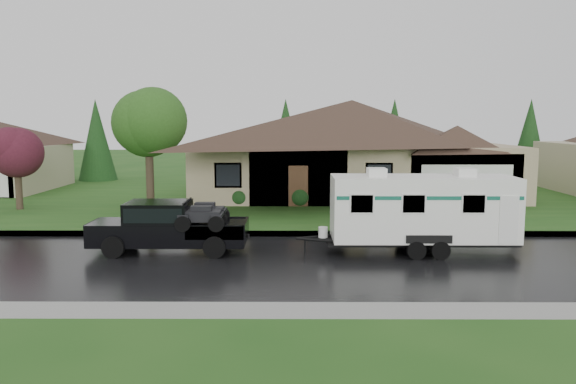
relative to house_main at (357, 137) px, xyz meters
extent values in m
plane|color=#214F18|center=(-2.29, -13.84, -3.59)|extent=(140.00, 140.00, 0.00)
cube|color=black|center=(-2.29, -15.84, -3.59)|extent=(140.00, 8.00, 0.01)
cube|color=gray|center=(-2.29, -11.59, -3.52)|extent=(140.00, 0.50, 0.15)
cube|color=#214F18|center=(-2.29, 1.16, -3.52)|extent=(140.00, 26.00, 0.15)
cube|color=tan|center=(-0.29, 0.16, -1.94)|extent=(18.00, 10.00, 3.00)
pyramid|color=#33241C|center=(-0.29, 0.16, 2.16)|extent=(19.44, 10.80, 2.60)
cube|color=tan|center=(5.11, -2.84, -2.09)|extent=(5.76, 4.00, 2.70)
cube|color=tan|center=(-21.29, 0.16, -2.18)|extent=(3.20, 4.00, 2.52)
cylinder|color=#382B1E|center=(-11.10, -5.00, -2.16)|extent=(0.40, 0.40, 2.57)
sphere|color=#346922|center=(-11.10, -5.00, 0.65)|extent=(3.54, 3.54, 3.54)
cylinder|color=#382B1E|center=(-17.43, -5.85, -2.53)|extent=(0.33, 0.33, 1.82)
sphere|color=#551A2A|center=(-17.43, -5.85, -0.54)|extent=(2.51, 2.51, 2.51)
sphere|color=#143814|center=(-6.59, -4.54, -2.94)|extent=(1.00, 1.00, 1.00)
sphere|color=#143814|center=(-3.44, -4.54, -2.94)|extent=(1.00, 1.00, 1.00)
sphere|color=#143814|center=(-0.29, -4.54, -2.94)|extent=(1.00, 1.00, 1.00)
sphere|color=#143814|center=(2.86, -4.54, -2.94)|extent=(1.00, 1.00, 1.00)
sphere|color=#143814|center=(6.01, -4.54, -2.94)|extent=(1.00, 1.00, 1.00)
cube|color=black|center=(-8.11, -14.43, -2.90)|extent=(5.29, 1.76, 0.76)
cube|color=black|center=(-10.05, -14.43, -2.67)|extent=(1.41, 1.72, 0.31)
cube|color=black|center=(-8.46, -14.43, -2.23)|extent=(2.11, 1.66, 0.79)
cube|color=black|center=(-8.46, -14.43, -2.18)|extent=(1.94, 1.69, 0.48)
cube|color=black|center=(-6.44, -14.43, -2.73)|extent=(1.94, 1.67, 0.05)
cylinder|color=black|center=(-9.78, -15.29, -3.22)|extent=(0.74, 0.28, 0.74)
cylinder|color=black|center=(-9.78, -13.56, -3.22)|extent=(0.74, 0.28, 0.74)
cylinder|color=black|center=(-6.44, -15.29, -3.22)|extent=(0.74, 0.28, 0.74)
cylinder|color=black|center=(-6.44, -13.56, -3.22)|extent=(0.74, 0.28, 0.74)
cube|color=white|center=(0.59, -14.43, -2.03)|extent=(6.17, 2.11, 2.16)
cube|color=black|center=(0.59, -14.43, -3.24)|extent=(6.52, 1.06, 0.12)
cube|color=#0C5A44|center=(0.59, -14.43, -1.55)|extent=(6.05, 2.13, 0.12)
cube|color=white|center=(-1.00, -14.43, -0.81)|extent=(0.62, 0.70, 0.28)
cube|color=white|center=(2.00, -14.43, -0.81)|extent=(0.62, 0.70, 0.28)
cylinder|color=black|center=(0.19, -15.47, -3.28)|extent=(0.62, 0.21, 0.62)
cylinder|color=black|center=(0.19, -13.39, -3.28)|extent=(0.62, 0.21, 0.62)
cylinder|color=black|center=(0.99, -15.47, -3.28)|extent=(0.62, 0.21, 0.62)
cylinder|color=black|center=(0.99, -13.39, -3.28)|extent=(0.62, 0.21, 0.62)
camera|label=1|loc=(-3.92, -33.42, 0.91)|focal=35.00mm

